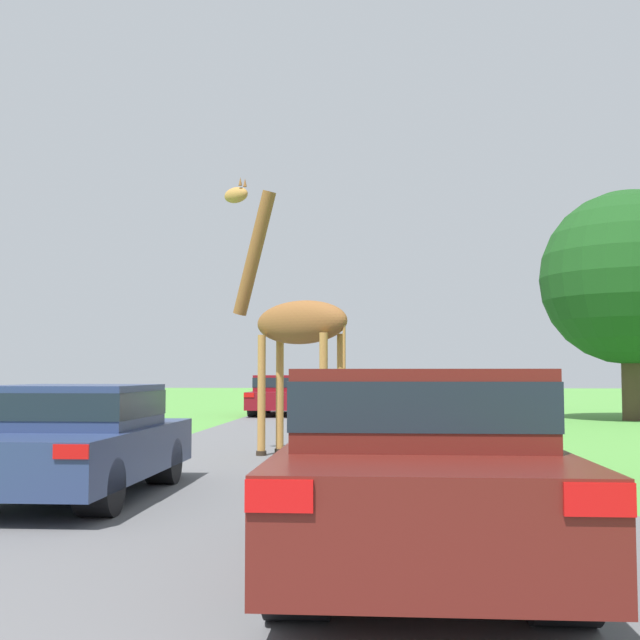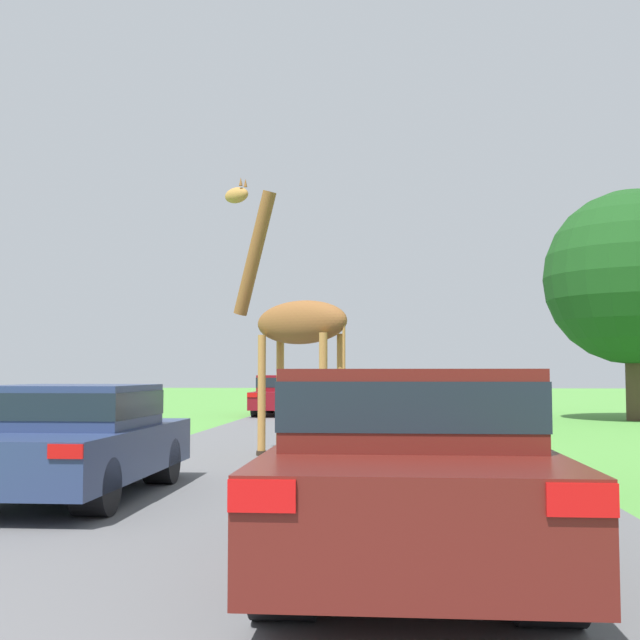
{
  "view_description": "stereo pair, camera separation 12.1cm",
  "coord_description": "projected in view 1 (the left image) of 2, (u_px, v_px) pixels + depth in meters",
  "views": [
    {
      "loc": [
        0.93,
        -0.86,
        1.45
      ],
      "look_at": [
        -0.1,
        13.16,
        2.39
      ],
      "focal_mm": 45.0,
      "sensor_mm": 36.0,
      "label": 1
    },
    {
      "loc": [
        1.05,
        -0.85,
        1.45
      ],
      "look_at": [
        -0.1,
        13.16,
        2.39
      ],
      "focal_mm": 45.0,
      "sensor_mm": 36.0,
      "label": 2
    }
  ],
  "objects": [
    {
      "name": "car_lead_maroon",
      "position": [
        418.0,
        465.0,
        5.9
      ],
      "size": [
        1.91,
        3.96,
        1.48
      ],
      "color": "#561914",
      "rests_on": "ground"
    },
    {
      "name": "car_queue_left",
      "position": [
        74.0,
        437.0,
        9.42
      ],
      "size": [
        1.86,
        4.07,
        1.31
      ],
      "color": "navy",
      "rests_on": "ground"
    },
    {
      "name": "giraffe_near_road",
      "position": [
        293.0,
        320.0,
        14.22
      ],
      "size": [
        2.61,
        1.88,
        5.15
      ],
      "rotation": [
        0.0,
        0.0,
        1.0
      ],
      "color": "#B77F3D",
      "rests_on": "ground"
    },
    {
      "name": "car_queue_right",
      "position": [
        281.0,
        394.0,
        28.35
      ],
      "size": [
        1.89,
        4.55,
        1.39
      ],
      "color": "maroon",
      "rests_on": "ground"
    },
    {
      "name": "tree_centre_back",
      "position": [
        629.0,
        278.0,
        25.0
      ],
      "size": [
        5.45,
        5.45,
        7.17
      ],
      "color": "#4C3828",
      "rests_on": "ground"
    },
    {
      "name": "road",
      "position": [
        354.0,
        411.0,
        30.68
      ],
      "size": [
        7.12,
        120.0,
        0.0
      ],
      "color": "#5B5B5E",
      "rests_on": "ground"
    },
    {
      "name": "car_verge_right",
      "position": [
        442.0,
        426.0,
        10.36
      ],
      "size": [
        1.82,
        4.02,
        1.43
      ],
      "color": "black",
      "rests_on": "ground"
    },
    {
      "name": "car_far_ahead",
      "position": [
        449.0,
        401.0,
        20.04
      ],
      "size": [
        1.95,
        4.4,
        1.4
      ],
      "color": "silver",
      "rests_on": "ground"
    }
  ]
}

